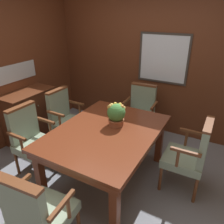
{
  "coord_description": "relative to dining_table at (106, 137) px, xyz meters",
  "views": [
    {
      "loc": [
        1.35,
        -2.0,
        2.19
      ],
      "look_at": [
        0.1,
        0.25,
        0.97
      ],
      "focal_mm": 35.0,
      "sensor_mm": 36.0,
      "label": 1
    }
  ],
  "objects": [
    {
      "name": "chair_left_near",
      "position": [
        -1.02,
        -0.36,
        -0.13
      ],
      "size": [
        0.51,
        0.55,
        1.01
      ],
      "rotation": [
        0.0,
        0.0,
        1.55
      ],
      "color": "brown",
      "rests_on": "ground_plane"
    },
    {
      "name": "ground_plane",
      "position": [
        -0.1,
        -0.1,
        -0.68
      ],
      "size": [
        14.0,
        14.0,
        0.0
      ],
      "primitive_type": "plane",
      "color": "gray"
    },
    {
      "name": "chair_head_far",
      "position": [
        -0.02,
        1.23,
        -0.13
      ],
      "size": [
        0.56,
        0.53,
        1.01
      ],
      "rotation": [
        0.0,
        0.0,
        0.06
      ],
      "color": "brown",
      "rests_on": "ground_plane"
    },
    {
      "name": "wall_back",
      "position": [
        -0.09,
        1.73,
        0.55
      ],
      "size": [
        7.2,
        0.08,
        2.45
      ],
      "color": "#5B2D19",
      "rests_on": "ground_plane"
    },
    {
      "name": "dining_table",
      "position": [
        0.0,
        0.0,
        0.0
      ],
      "size": [
        1.24,
        1.65,
        0.77
      ],
      "color": "maroon",
      "rests_on": "ground_plane"
    },
    {
      "name": "chair_head_near",
      "position": [
        0.0,
        -1.23,
        -0.13
      ],
      "size": [
        0.57,
        0.54,
        1.01
      ],
      "rotation": [
        0.0,
        0.0,
        3.23
      ],
      "color": "brown",
      "rests_on": "ground_plane"
    },
    {
      "name": "chair_right_far",
      "position": [
        1.03,
        0.35,
        -0.13
      ],
      "size": [
        0.51,
        0.54,
        1.01
      ],
      "rotation": [
        0.0,
        0.0,
        -1.56
      ],
      "color": "brown",
      "rests_on": "ground_plane"
    },
    {
      "name": "sideboard_cabinet",
      "position": [
        -1.74,
        0.27,
        -0.22
      ],
      "size": [
        0.47,
        0.93,
        0.91
      ],
      "color": "#512816",
      "rests_on": "ground_plane"
    },
    {
      "name": "chair_left_far",
      "position": [
        -1.04,
        0.4,
        -0.13
      ],
      "size": [
        0.51,
        0.55,
        1.01
      ],
      "rotation": [
        0.0,
        0.0,
        1.55
      ],
      "color": "brown",
      "rests_on": "ground_plane"
    },
    {
      "name": "potted_plant",
      "position": [
        0.04,
        0.2,
        0.26
      ],
      "size": [
        0.24,
        0.24,
        0.32
      ],
      "color": "#9E5638",
      "rests_on": "dining_table"
    }
  ]
}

